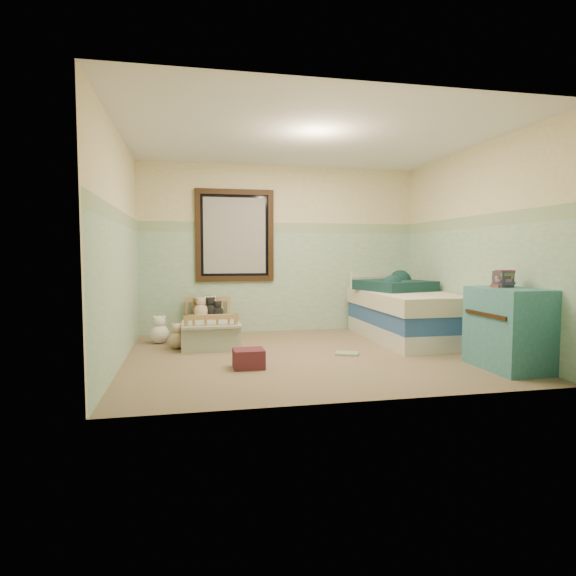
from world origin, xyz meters
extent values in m
cube|color=#77664A|center=(0.00, 0.00, -0.01)|extent=(4.20, 3.60, 0.02)
cube|color=white|center=(0.00, 0.00, 2.51)|extent=(4.20, 3.60, 0.02)
cube|color=beige|center=(0.00, 1.80, 1.25)|extent=(4.20, 0.04, 2.50)
cube|color=beige|center=(0.00, -1.80, 1.25)|extent=(4.20, 0.04, 2.50)
cube|color=beige|center=(-2.10, 0.00, 1.25)|extent=(0.04, 3.60, 2.50)
cube|color=beige|center=(2.10, 0.00, 1.25)|extent=(0.04, 3.60, 2.50)
cube|color=#8BAA8D|center=(0.00, 1.79, 0.75)|extent=(4.20, 0.01, 1.50)
cube|color=#577A60|center=(0.00, 1.79, 1.57)|extent=(4.20, 0.01, 0.15)
cube|color=black|center=(-0.70, 1.76, 1.45)|extent=(1.16, 0.06, 1.36)
cube|color=beige|center=(-0.70, 1.77, 1.45)|extent=(0.92, 0.01, 1.12)
cube|color=olive|center=(-1.11, 1.05, 0.08)|extent=(0.66, 1.31, 0.17)
cube|color=silver|center=(-1.11, 1.05, 0.23)|extent=(0.60, 1.26, 0.12)
cube|color=#728DAD|center=(-1.11, 0.64, 0.30)|extent=(0.71, 0.66, 0.03)
sphere|color=brown|center=(-1.26, 1.55, 0.38)|extent=(0.18, 0.18, 0.18)
sphere|color=white|center=(-1.06, 1.55, 0.39)|extent=(0.20, 0.20, 0.20)
sphere|color=#CDB28B|center=(-1.21, 1.33, 0.39)|extent=(0.20, 0.20, 0.20)
sphere|color=black|center=(-0.98, 1.33, 0.37)|extent=(0.16, 0.16, 0.16)
sphere|color=white|center=(-1.76, 1.09, 0.12)|extent=(0.25, 0.25, 0.25)
sphere|color=#CDB28B|center=(-1.53, 0.69, 0.11)|extent=(0.22, 0.22, 0.22)
cube|color=white|center=(1.55, 0.69, 0.11)|extent=(1.00, 1.99, 0.22)
cube|color=navy|center=(1.55, 0.69, 0.33)|extent=(1.00, 1.99, 0.22)
cube|color=beige|center=(1.55, 0.69, 0.55)|extent=(1.04, 2.03, 0.22)
cube|color=#112F2D|center=(1.50, 0.99, 0.73)|extent=(1.06, 1.09, 0.14)
cube|color=#396E72|center=(1.83, -1.06, 0.42)|extent=(0.52, 0.83, 0.83)
cube|color=#432928|center=(1.83, -0.96, 0.92)|extent=(0.19, 0.16, 0.17)
cube|color=maroon|center=(-0.78, -0.50, 0.10)|extent=(0.32, 0.28, 0.20)
cube|color=gold|center=(0.44, -0.08, 0.01)|extent=(0.32, 0.29, 0.02)
sphere|color=brown|center=(-1.12, 1.47, 0.39)|extent=(0.20, 0.20, 0.20)
sphere|color=white|center=(-1.12, 1.44, 0.39)|extent=(0.20, 0.20, 0.20)
sphere|color=black|center=(-1.08, 1.36, 0.39)|extent=(0.19, 0.19, 0.19)
sphere|color=black|center=(-1.07, 1.59, 0.39)|extent=(0.19, 0.19, 0.19)
camera|label=1|loc=(-1.36, -5.34, 1.18)|focal=29.74mm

